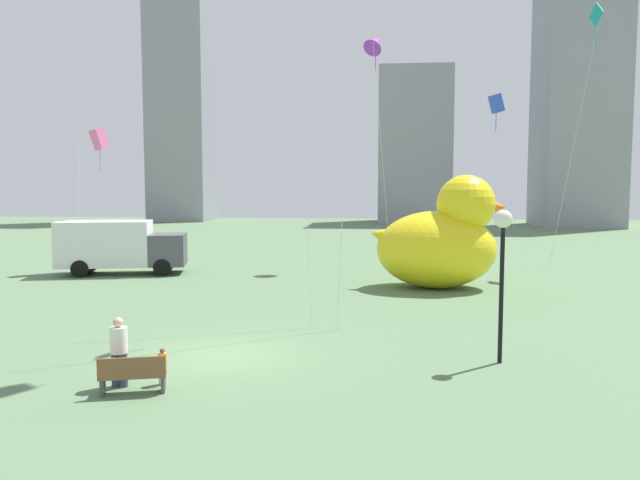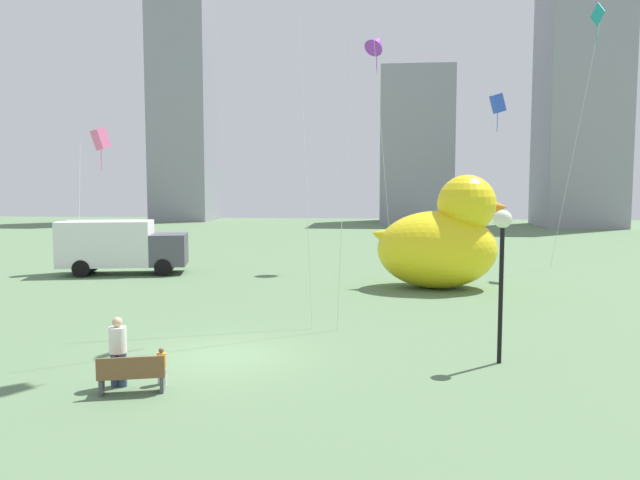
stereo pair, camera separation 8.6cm
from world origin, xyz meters
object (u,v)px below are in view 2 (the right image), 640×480
at_px(kite_purple, 377,43).
at_px(kite_blue, 498,104).
at_px(person_child, 162,364).
at_px(kite_pink, 101,140).
at_px(kite_teal, 595,29).
at_px(giant_inflatable_duck, 442,240).
at_px(lamppost, 502,244).
at_px(person_adult, 118,348).
at_px(park_bench, 131,374).
at_px(box_truck, 120,247).

xyz_separation_m(kite_purple, kite_blue, (7.37, 2.86, -3.21)).
xyz_separation_m(person_child, kite_blue, (12.06, 25.72, 9.19)).
xyz_separation_m(kite_pink, kite_teal, (26.98, 2.95, 5.98)).
bearing_deg(kite_pink, giant_inflatable_duck, -13.02).
height_order(kite_purple, kite_blue, kite_purple).
bearing_deg(kite_teal, kite_pink, -173.75).
bearing_deg(person_child, lamppost, 17.85).
bearing_deg(person_adult, lamppost, 17.60).
distance_m(kite_teal, kite_blue, 6.74).
height_order(person_adult, kite_teal, kite_teal).
xyz_separation_m(giant_inflatable_duck, kite_teal, (8.66, 7.19, 11.00)).
xyz_separation_m(lamppost, kite_pink, (-18.85, 16.48, 4.01)).
distance_m(person_adult, kite_purple, 26.64).
height_order(park_bench, person_adult, person_adult).
bearing_deg(kite_pink, kite_purple, 13.60).
relative_size(person_adult, kite_teal, 0.12).
xyz_separation_m(person_adult, kite_pink, (-9.46, 19.46, 6.33)).
height_order(kite_purple, kite_teal, kite_teal).
bearing_deg(kite_blue, kite_pink, -163.83).
relative_size(person_child, giant_inflatable_duck, 0.14).
xyz_separation_m(person_child, kite_teal, (16.56, 22.15, 12.74)).
distance_m(giant_inflatable_duck, box_truck, 16.97).
xyz_separation_m(park_bench, lamppost, (8.86, 3.48, 2.78)).
distance_m(person_child, giant_inflatable_duck, 17.00).
xyz_separation_m(park_bench, kite_teal, (16.99, 22.92, 12.76)).
height_order(giant_inflatable_duck, kite_purple, kite_purple).
xyz_separation_m(park_bench, giant_inflatable_duck, (8.33, 15.73, 1.76)).
xyz_separation_m(giant_inflatable_duck, lamppost, (0.53, -12.24, 1.02)).
xyz_separation_m(person_adult, kite_purple, (5.66, 23.12, 11.97)).
bearing_deg(box_truck, kite_blue, 20.87).
bearing_deg(park_bench, kite_purple, 77.76).
bearing_deg(box_truck, lamppost, -41.08).
height_order(lamppost, kite_purple, kite_purple).
bearing_deg(park_bench, person_adult, 136.57).
xyz_separation_m(lamppost, kite_blue, (3.63, 23.00, 6.44)).
relative_size(person_child, kite_pink, 0.11).
height_order(park_bench, kite_pink, kite_pink).
height_order(person_adult, giant_inflatable_duck, giant_inflatable_duck).
bearing_deg(person_child, giant_inflatable_duck, 62.17).
distance_m(lamppost, kite_pink, 25.36).
bearing_deg(kite_blue, kite_teal, -38.42).
height_order(giant_inflatable_duck, kite_blue, kite_blue).
distance_m(person_child, kite_pink, 22.87).
bearing_deg(lamppost, kite_teal, 67.30).
bearing_deg(box_truck, kite_purple, 20.67).
bearing_deg(park_bench, kite_blue, 64.74).
relative_size(park_bench, person_adult, 0.94).
bearing_deg(lamppost, kite_pink, 138.84).
relative_size(person_adult, kite_blue, 0.16).
distance_m(lamppost, kite_blue, 24.16).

